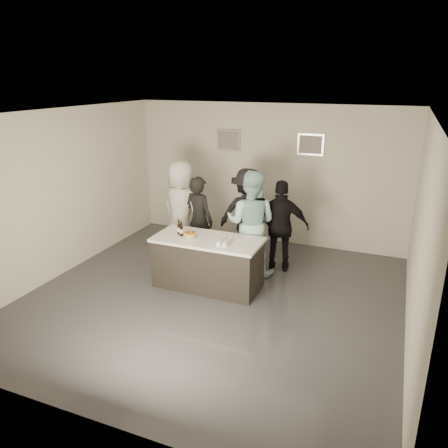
{
  "coord_description": "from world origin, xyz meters",
  "views": [
    {
      "loc": [
        2.63,
        -5.96,
        3.53
      ],
      "look_at": [
        0.0,
        0.5,
        1.15
      ],
      "focal_mm": 35.0,
      "sensor_mm": 36.0,
      "label": 1
    }
  ],
  "objects_px": {
    "bar_counter": "(208,263)",
    "person_guest_right": "(281,226)",
    "beer_bottle_b": "(181,229)",
    "person_guest_back": "(247,215)",
    "beer_bottle_a": "(179,227)",
    "person_guest_left": "(181,209)",
    "person_main_blue": "(251,223)",
    "cake": "(190,235)",
    "person_main_black": "(199,220)"
  },
  "relations": [
    {
      "from": "bar_counter",
      "to": "person_guest_right",
      "type": "height_order",
      "value": "person_guest_right"
    },
    {
      "from": "beer_bottle_b",
      "to": "person_guest_back",
      "type": "height_order",
      "value": "person_guest_back"
    },
    {
      "from": "beer_bottle_a",
      "to": "person_guest_back",
      "type": "height_order",
      "value": "person_guest_back"
    },
    {
      "from": "beer_bottle_a",
      "to": "bar_counter",
      "type": "bearing_deg",
      "value": -2.07
    },
    {
      "from": "beer_bottle_a",
      "to": "person_guest_back",
      "type": "xyz_separation_m",
      "value": [
        0.75,
        1.45,
        -0.11
      ]
    },
    {
      "from": "person_guest_left",
      "to": "person_main_blue",
      "type": "bearing_deg",
      "value": -170.38
    },
    {
      "from": "person_guest_back",
      "to": "beer_bottle_a",
      "type": "bearing_deg",
      "value": 65.77
    },
    {
      "from": "cake",
      "to": "person_guest_back",
      "type": "relative_size",
      "value": 0.11
    },
    {
      "from": "beer_bottle_a",
      "to": "person_main_blue",
      "type": "xyz_separation_m",
      "value": [
        1.04,
        0.83,
        -0.06
      ]
    },
    {
      "from": "beer_bottle_b",
      "to": "person_main_black",
      "type": "distance_m",
      "value": 1.04
    },
    {
      "from": "person_main_black",
      "to": "cake",
      "type": "bearing_deg",
      "value": 120.44
    },
    {
      "from": "beer_bottle_b",
      "to": "beer_bottle_a",
      "type": "bearing_deg",
      "value": 139.27
    },
    {
      "from": "person_main_black",
      "to": "person_guest_left",
      "type": "bearing_deg",
      "value": -4.15
    },
    {
      "from": "person_guest_left",
      "to": "person_guest_back",
      "type": "relative_size",
      "value": 1.07
    },
    {
      "from": "bar_counter",
      "to": "person_main_black",
      "type": "relative_size",
      "value": 1.07
    },
    {
      "from": "beer_bottle_a",
      "to": "person_main_blue",
      "type": "distance_m",
      "value": 1.33
    },
    {
      "from": "person_main_black",
      "to": "person_guest_back",
      "type": "height_order",
      "value": "person_guest_back"
    },
    {
      "from": "bar_counter",
      "to": "beer_bottle_b",
      "type": "xyz_separation_m",
      "value": [
        -0.48,
        -0.05,
        0.58
      ]
    },
    {
      "from": "beer_bottle_a",
      "to": "person_guest_back",
      "type": "relative_size",
      "value": 0.14
    },
    {
      "from": "person_guest_right",
      "to": "person_guest_back",
      "type": "bearing_deg",
      "value": -34.43
    },
    {
      "from": "cake",
      "to": "person_guest_right",
      "type": "distance_m",
      "value": 1.77
    },
    {
      "from": "bar_counter",
      "to": "person_main_blue",
      "type": "bearing_deg",
      "value": 60.26
    },
    {
      "from": "person_main_blue",
      "to": "person_guest_left",
      "type": "bearing_deg",
      "value": -11.97
    },
    {
      "from": "beer_bottle_a",
      "to": "person_main_black",
      "type": "bearing_deg",
      "value": 94.11
    },
    {
      "from": "person_main_blue",
      "to": "person_main_black",
      "type": "bearing_deg",
      "value": -8.47
    },
    {
      "from": "bar_counter",
      "to": "person_main_blue",
      "type": "xyz_separation_m",
      "value": [
        0.49,
        0.85,
        0.52
      ]
    },
    {
      "from": "person_main_black",
      "to": "person_guest_left",
      "type": "xyz_separation_m",
      "value": [
        -0.47,
        0.15,
        0.12
      ]
    },
    {
      "from": "person_main_black",
      "to": "person_guest_right",
      "type": "height_order",
      "value": "person_guest_right"
    },
    {
      "from": "bar_counter",
      "to": "person_guest_left",
      "type": "distance_m",
      "value": 1.64
    },
    {
      "from": "person_guest_left",
      "to": "person_guest_back",
      "type": "height_order",
      "value": "person_guest_left"
    },
    {
      "from": "beer_bottle_b",
      "to": "person_guest_back",
      "type": "relative_size",
      "value": 0.14
    },
    {
      "from": "cake",
      "to": "beer_bottle_b",
      "type": "xyz_separation_m",
      "value": [
        -0.18,
        0.02,
        0.09
      ]
    },
    {
      "from": "bar_counter",
      "to": "person_guest_back",
      "type": "height_order",
      "value": "person_guest_back"
    },
    {
      "from": "person_guest_right",
      "to": "person_guest_left",
      "type": "bearing_deg",
      "value": -11.59
    },
    {
      "from": "beer_bottle_b",
      "to": "person_guest_right",
      "type": "distance_m",
      "value": 1.89
    },
    {
      "from": "beer_bottle_b",
      "to": "person_guest_right",
      "type": "bearing_deg",
      "value": 39.67
    },
    {
      "from": "cake",
      "to": "bar_counter",
      "type": "bearing_deg",
      "value": 13.1
    },
    {
      "from": "cake",
      "to": "person_guest_left",
      "type": "height_order",
      "value": "person_guest_left"
    },
    {
      "from": "beer_bottle_a",
      "to": "person_main_blue",
      "type": "relative_size",
      "value": 0.13
    },
    {
      "from": "person_guest_left",
      "to": "person_guest_right",
      "type": "distance_m",
      "value": 2.07
    },
    {
      "from": "person_main_black",
      "to": "person_main_blue",
      "type": "bearing_deg",
      "value": -172.65
    },
    {
      "from": "person_guest_back",
      "to": "beer_bottle_b",
      "type": "bearing_deg",
      "value": 69.17
    },
    {
      "from": "person_guest_back",
      "to": "person_main_blue",
      "type": "bearing_deg",
      "value": 118.19
    },
    {
      "from": "bar_counter",
      "to": "beer_bottle_b",
      "type": "relative_size",
      "value": 7.15
    },
    {
      "from": "person_main_blue",
      "to": "person_guest_left",
      "type": "relative_size",
      "value": 0.99
    },
    {
      "from": "beer_bottle_b",
      "to": "person_guest_back",
      "type": "xyz_separation_m",
      "value": [
        0.68,
        1.51,
        -0.11
      ]
    },
    {
      "from": "person_guest_left",
      "to": "person_guest_right",
      "type": "xyz_separation_m",
      "value": [
        2.06,
        0.05,
        -0.11
      ]
    },
    {
      "from": "person_guest_right",
      "to": "person_guest_back",
      "type": "xyz_separation_m",
      "value": [
        -0.78,
        0.31,
        0.05
      ]
    },
    {
      "from": "bar_counter",
      "to": "person_guest_right",
      "type": "distance_m",
      "value": 1.57
    },
    {
      "from": "person_guest_right",
      "to": "person_guest_back",
      "type": "relative_size",
      "value": 0.95
    }
  ]
}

